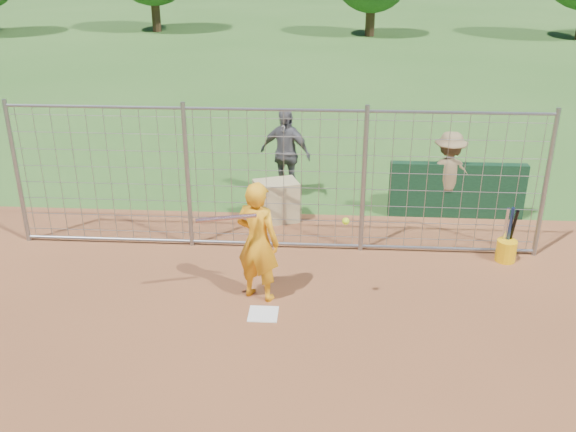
# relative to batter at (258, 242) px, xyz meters

# --- Properties ---
(ground) EXTENTS (100.00, 100.00, 0.00)m
(ground) POSITION_rel_batter_xyz_m (0.12, -0.30, -0.94)
(ground) COLOR #2D591E
(ground) RESTS_ON ground
(home_plate) EXTENTS (0.43, 0.43, 0.02)m
(home_plate) POSITION_rel_batter_xyz_m (0.12, -0.50, -0.93)
(home_plate) COLOR silver
(home_plate) RESTS_ON ground
(dugout_wall) EXTENTS (2.60, 0.20, 1.10)m
(dugout_wall) POSITION_rel_batter_xyz_m (3.52, 3.30, -0.39)
(dugout_wall) COLOR #11381E
(dugout_wall) RESTS_ON ground
(batter) EXTENTS (0.81, 0.68, 1.88)m
(batter) POSITION_rel_batter_xyz_m (0.00, 0.00, 0.00)
(batter) COLOR orange
(batter) RESTS_ON ground
(bystander_b) EXTENTS (1.21, 0.86, 1.91)m
(bystander_b) POSITION_rel_batter_xyz_m (0.12, 4.11, 0.01)
(bystander_b) COLOR #595A5E
(bystander_b) RESTS_ON ground
(bystander_c) EXTENTS (1.13, 0.69, 1.70)m
(bystander_c) POSITION_rel_batter_xyz_m (3.34, 3.36, -0.09)
(bystander_c) COLOR olive
(bystander_c) RESTS_ON ground
(equipment_bin) EXTENTS (0.94, 0.79, 0.80)m
(equipment_bin) POSITION_rel_batter_xyz_m (0.04, 2.89, -0.54)
(equipment_bin) COLOR #C8B67D
(equipment_bin) RESTS_ON ground
(equipment_in_play) EXTENTS (2.15, 0.33, 0.14)m
(equipment_in_play) POSITION_rel_batter_xyz_m (0.01, -0.29, 0.50)
(equipment_in_play) COLOR silver
(equipment_in_play) RESTS_ON ground
(bucket_with_bats) EXTENTS (0.34, 0.36, 0.98)m
(bucket_with_bats) POSITION_rel_batter_xyz_m (4.06, 1.46, -0.70)
(bucket_with_bats) COLOR #FAB40D
(bucket_with_bats) RESTS_ON ground
(backstop_fence) EXTENTS (9.08, 0.08, 2.60)m
(backstop_fence) POSITION_rel_batter_xyz_m (0.12, 1.70, 0.32)
(backstop_fence) COLOR gray
(backstop_fence) RESTS_ON ground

